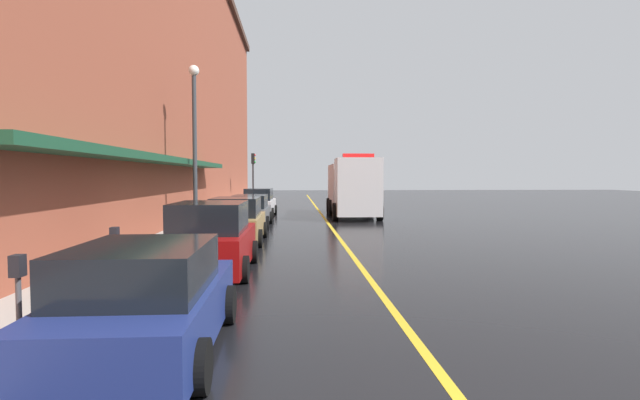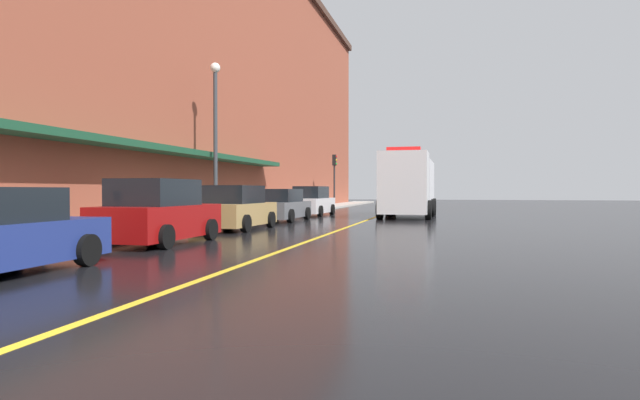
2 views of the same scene
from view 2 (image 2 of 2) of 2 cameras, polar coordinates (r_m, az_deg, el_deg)
name	(u,v)px [view 2 (image 2 of 2)]	position (r m, az deg, el deg)	size (l,w,h in m)	color
ground_plane	(375,217)	(29.42, 5.91, -1.88)	(112.00, 112.00, 0.00)	black
sidewalk_left	(269,215)	(30.90, -5.55, -1.60)	(2.40, 70.00, 0.15)	#ADA8A0
lane_center_stripe	(375,217)	(29.42, 5.91, -1.87)	(0.16, 70.00, 0.01)	gold
brick_building_left	(173,61)	(33.12, -15.57, 14.23)	(9.87, 64.00, 18.12)	brown
parked_car_1	(158,214)	(15.59, -17.08, -1.42)	(2.15, 4.18, 1.82)	maroon
parked_car_2	(236,209)	(20.57, -9.07, -0.95)	(2.10, 4.26, 1.69)	#A5844C
parked_car_3	(282,206)	(25.87, -4.12, -0.64)	(2.00, 4.40, 1.57)	#595B60
parked_car_4	(312,202)	(31.31, -0.87, -0.21)	(2.06, 4.41, 1.74)	silver
box_truck	(409,186)	(30.37, 9.56, 1.54)	(2.86, 8.30, 3.71)	silver
parking_meter_0	(43,209)	(14.21, -27.71, -0.88)	(0.14, 0.18, 1.33)	#4C4C51
street_lamp_left	(215,124)	(23.84, -11.21, 8.01)	(0.44, 0.44, 6.94)	#33383D
traffic_light_near	(334,170)	(43.88, 1.57, 3.22)	(0.38, 0.36, 4.30)	#232326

